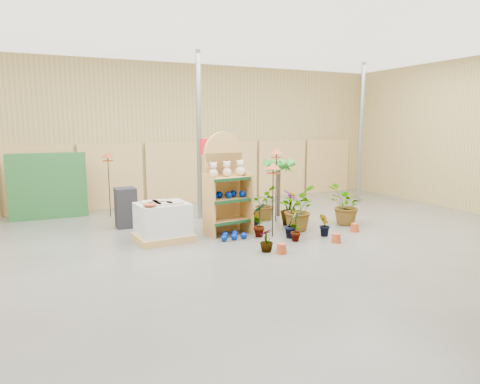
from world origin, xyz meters
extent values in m
cube|color=#4F4F47|center=(0.00, 0.00, -0.05)|extent=(15.00, 12.00, 0.10)
cube|color=white|center=(0.00, 0.00, 4.55)|extent=(15.00, 12.00, 0.10)
cube|color=#99824C|center=(0.00, 6.05, 2.25)|extent=(15.00, 0.10, 4.50)
cylinder|color=gray|center=(5.50, 3.50, 2.25)|extent=(0.14, 0.14, 4.50)
cylinder|color=gray|center=(0.00, 3.50, 2.25)|extent=(0.14, 0.14, 4.50)
cube|color=tan|center=(-4.00, 5.92, 1.00)|extent=(1.90, 0.06, 2.00)
cube|color=tan|center=(-2.00, 5.92, 1.00)|extent=(1.90, 0.06, 2.00)
cube|color=tan|center=(0.00, 5.92, 1.00)|extent=(1.90, 0.06, 2.00)
cube|color=tan|center=(2.00, 5.92, 1.00)|extent=(1.90, 0.06, 2.00)
cube|color=tan|center=(4.00, 5.92, 1.00)|extent=(1.90, 0.06, 2.00)
cube|color=tan|center=(6.00, 5.92, 1.00)|extent=(1.90, 0.06, 2.00)
cube|color=#B08142|center=(0.02, 1.84, 0.95)|extent=(1.01, 0.24, 1.90)
cylinder|color=#B08142|center=(0.02, 1.84, 1.90)|extent=(1.01, 0.24, 1.01)
cube|color=#B08142|center=(0.02, 1.55, 0.34)|extent=(1.03, 0.70, 0.04)
cube|color=#0F3819|center=(0.02, 1.27, 0.34)|extent=(0.96, 0.18, 0.07)
cube|color=#B08142|center=(0.02, 1.55, 0.84)|extent=(1.03, 0.70, 0.04)
cube|color=#0F3819|center=(0.02, 1.27, 0.84)|extent=(0.96, 0.18, 0.07)
cube|color=#B08142|center=(0.02, 1.55, 1.34)|extent=(1.03, 0.70, 0.04)
cube|color=#0F3819|center=(0.02, 1.27, 1.34)|extent=(0.96, 0.18, 0.07)
cube|color=#B08142|center=(-0.46, 1.55, 0.73)|extent=(0.13, 0.56, 1.45)
cube|color=#B08142|center=(0.50, 1.55, 0.73)|extent=(0.13, 0.56, 1.45)
sphere|color=beige|center=(-0.32, 1.62, 1.46)|extent=(0.20, 0.20, 0.20)
sphere|color=beige|center=(-0.32, 1.62, 1.63)|extent=(0.16, 0.16, 0.16)
sphere|color=beige|center=(0.02, 1.62, 1.47)|extent=(0.21, 0.21, 0.21)
sphere|color=beige|center=(0.02, 1.62, 1.64)|extent=(0.16, 0.16, 0.16)
sphere|color=beige|center=(0.35, 1.62, 1.47)|extent=(0.22, 0.22, 0.22)
sphere|color=beige|center=(0.35, 1.62, 1.65)|extent=(0.16, 0.16, 0.16)
sphere|color=navy|center=(-0.34, 1.53, 0.94)|extent=(0.17, 0.17, 0.17)
sphere|color=navy|center=(-0.16, 1.66, 0.94)|extent=(0.17, 0.17, 0.17)
sphere|color=navy|center=(0.02, 1.53, 0.94)|extent=(0.17, 0.17, 0.17)
sphere|color=navy|center=(0.20, 1.66, 0.94)|extent=(0.17, 0.17, 0.17)
sphere|color=navy|center=(0.38, 1.53, 0.94)|extent=(0.17, 0.17, 0.17)
sphere|color=navy|center=(-0.31, 1.01, 0.07)|extent=(0.15, 0.15, 0.15)
sphere|color=navy|center=(-0.19, 1.25, 0.07)|extent=(0.15, 0.15, 0.15)
sphere|color=navy|center=(-0.07, 1.01, 0.07)|extent=(0.15, 0.15, 0.15)
sphere|color=navy|center=(0.05, 1.25, 0.07)|extent=(0.15, 0.15, 0.15)
sphere|color=navy|center=(0.17, 1.01, 0.07)|extent=(0.15, 0.15, 0.15)
cube|color=tan|center=(-1.52, 1.66, 0.07)|extent=(1.28, 1.10, 0.15)
cube|color=silver|center=(-1.52, 1.66, 0.50)|extent=(1.17, 0.99, 0.70)
cylinder|color=tan|center=(-1.77, 1.51, 0.87)|extent=(0.40, 0.40, 0.04)
cylinder|color=tan|center=(-1.52, 1.51, 0.87)|extent=(0.40, 0.40, 0.04)
cylinder|color=tan|center=(-1.27, 1.51, 0.87)|extent=(0.40, 0.40, 0.04)
cylinder|color=tan|center=(-1.77, 1.81, 0.87)|extent=(0.40, 0.40, 0.04)
cylinder|color=tan|center=(-1.52, 1.81, 0.87)|extent=(0.40, 0.40, 0.04)
cube|color=black|center=(-2.05, 3.27, 0.25)|extent=(0.50, 0.50, 0.50)
cube|color=black|center=(-2.05, 3.27, 0.75)|extent=(0.50, 0.50, 0.50)
cube|color=#205625|center=(-3.80, 5.20, 0.90)|extent=(2.00, 0.30, 1.80)
cylinder|color=gray|center=(0.10, 3.00, 1.10)|extent=(0.05, 0.05, 2.20)
cube|color=red|center=(0.10, 2.96, 2.00)|extent=(0.50, 0.03, 0.40)
cylinder|color=black|center=(0.86, 0.91, 0.74)|extent=(0.02, 0.02, 1.48)
cylinder|color=#9F3D1E|center=(0.86, 0.91, 1.48)|extent=(0.30, 0.30, 0.02)
cone|color=#9F3D1E|center=(0.86, 0.91, 1.65)|extent=(0.34, 0.34, 0.14)
cylinder|color=black|center=(1.69, 2.24, 0.86)|extent=(0.02, 0.02, 1.72)
cylinder|color=#9F3D1E|center=(1.69, 2.24, 1.72)|extent=(0.30, 0.30, 0.02)
cone|color=#9F3D1E|center=(1.69, 2.24, 1.89)|extent=(0.34, 0.34, 0.14)
cylinder|color=black|center=(-2.24, 4.72, 0.78)|extent=(0.02, 0.02, 1.57)
cylinder|color=#9F3D1E|center=(-2.24, 4.72, 1.57)|extent=(0.30, 0.30, 0.02)
cone|color=#9F3D1E|center=(-2.24, 4.72, 1.74)|extent=(0.34, 0.34, 0.14)
cylinder|color=#423025|center=(2.09, 2.82, 0.67)|extent=(0.10, 0.10, 1.35)
imported|color=#227F22|center=(0.58, 1.05, 0.42)|extent=(0.53, 0.50, 0.84)
imported|color=#227F22|center=(1.21, 0.66, 0.31)|extent=(0.42, 0.39, 0.61)
imported|color=#227F22|center=(1.70, 1.23, 0.54)|extent=(1.25, 1.28, 1.08)
imported|color=#227F22|center=(1.84, 1.75, 0.46)|extent=(0.70, 0.70, 0.91)
imported|color=#227F22|center=(0.75, 1.62, 0.28)|extent=(0.26, 0.32, 0.56)
imported|color=#227F22|center=(1.52, 2.60, 0.44)|extent=(0.95, 1.00, 0.89)
imported|color=#227F22|center=(0.18, -0.06, 0.24)|extent=(0.34, 0.34, 0.48)
imported|color=#227F22|center=(1.15, 0.38, 0.36)|extent=(0.45, 0.44, 0.71)
imported|color=#227F22|center=(1.97, 0.44, 0.27)|extent=(0.35, 0.38, 0.54)
imported|color=#227F22|center=(3.14, 1.16, 0.52)|extent=(1.18, 1.11, 1.04)
imported|color=#227F22|center=(0.92, 2.37, 0.30)|extent=(0.41, 0.41, 0.59)
camera|label=1|loc=(-3.81, -7.52, 2.59)|focal=32.00mm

